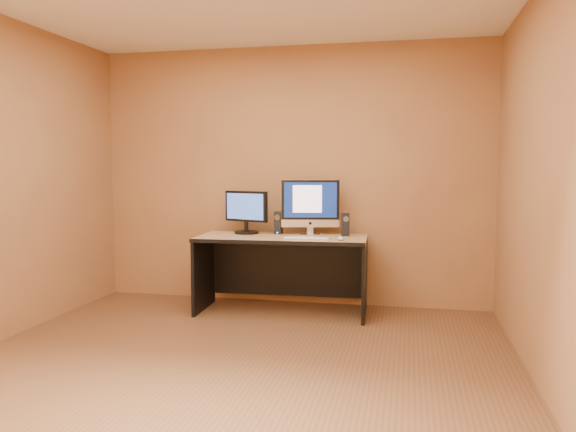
{
  "coord_description": "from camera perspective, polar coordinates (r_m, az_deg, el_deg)",
  "views": [
    {
      "loc": [
        1.18,
        -3.6,
        1.4
      ],
      "look_at": [
        0.09,
        1.44,
        0.94
      ],
      "focal_mm": 35.0,
      "sensor_mm": 36.0,
      "label": 1
    }
  ],
  "objects": [
    {
      "name": "desk",
      "position": [
        5.38,
        -0.62,
        -5.97
      ],
      "size": [
        1.62,
        0.76,
        0.74
      ],
      "primitive_type": null,
      "rotation": [
        0.0,
        0.0,
        0.04
      ],
      "color": "tan",
      "rests_on": "ground"
    },
    {
      "name": "imac",
      "position": [
        5.39,
        2.29,
        0.95
      ],
      "size": [
        0.6,
        0.32,
        0.55
      ],
      "primitive_type": null,
      "rotation": [
        0.0,
        0.0,
        0.2
      ],
      "color": "#B0B1B5",
      "rests_on": "desk"
    },
    {
      "name": "speaker_left",
      "position": [
        5.49,
        -0.98,
        -0.7
      ],
      "size": [
        0.07,
        0.08,
        0.22
      ],
      "primitive_type": null,
      "rotation": [
        0.0,
        0.0,
        -0.1
      ],
      "color": "black",
      "rests_on": "desk"
    },
    {
      "name": "cable_a",
      "position": [
        5.56,
        2.79,
        -1.72
      ],
      "size": [
        0.09,
        0.21,
        0.01
      ],
      "primitive_type": "cylinder",
      "rotation": [
        1.57,
        0.0,
        0.4
      ],
      "color": "black",
      "rests_on": "desk"
    },
    {
      "name": "floor",
      "position": [
        4.04,
        -5.81,
        -15.22
      ],
      "size": [
        4.0,
        4.0,
        0.0
      ],
      "primitive_type": "plane",
      "color": "brown",
      "rests_on": "ground"
    },
    {
      "name": "speaker_right",
      "position": [
        5.36,
        5.85,
        -0.86
      ],
      "size": [
        0.08,
        0.09,
        0.22
      ],
      "primitive_type": null,
      "rotation": [
        0.0,
        0.0,
        0.25
      ],
      "color": "black",
      "rests_on": "desk"
    },
    {
      "name": "mouse",
      "position": [
        5.06,
        5.35,
        -2.26
      ],
      "size": [
        0.08,
        0.11,
        0.04
      ],
      "primitive_type": "ellipsoid",
      "rotation": [
        0.0,
        0.0,
        0.22
      ],
      "color": "silver",
      "rests_on": "desk"
    },
    {
      "name": "cable_b",
      "position": [
        5.57,
        2.24,
        -1.7
      ],
      "size": [
        0.1,
        0.16,
        0.01
      ],
      "primitive_type": "cylinder",
      "rotation": [
        1.57,
        0.0,
        -0.54
      ],
      "color": "black",
      "rests_on": "desk"
    },
    {
      "name": "keyboard",
      "position": [
        5.1,
        1.89,
        -2.28
      ],
      "size": [
        0.43,
        0.13,
        0.02
      ],
      "primitive_type": "cube",
      "rotation": [
        0.0,
        0.0,
        0.03
      ],
      "color": "silver",
      "rests_on": "desk"
    },
    {
      "name": "walls",
      "position": [
        3.79,
        -5.99,
        3.54
      ],
      "size": [
        4.0,
        4.0,
        2.6
      ],
      "primitive_type": null,
      "color": "olive",
      "rests_on": "ground"
    },
    {
      "name": "second_monitor",
      "position": [
        5.53,
        -4.26,
        0.37
      ],
      "size": [
        0.53,
        0.37,
        0.42
      ],
      "primitive_type": null,
      "rotation": [
        0.0,
        0.0,
        -0.31
      ],
      "color": "black",
      "rests_on": "desk"
    }
  ]
}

